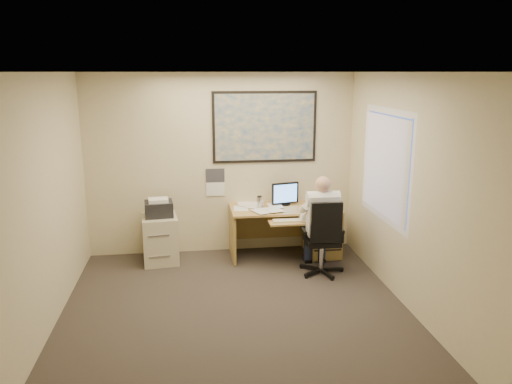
{
  "coord_description": "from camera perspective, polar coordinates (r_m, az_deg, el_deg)",
  "views": [
    {
      "loc": [
        -0.49,
        -5.11,
        2.7
      ],
      "look_at": [
        0.39,
        1.3,
        1.14
      ],
      "focal_mm": 35.0,
      "sensor_mm": 36.0,
      "label": 1
    }
  ],
  "objects": [
    {
      "name": "window_blinds",
      "position": [
        6.5,
        14.57,
        2.95
      ],
      "size": [
        0.06,
        1.4,
        1.3
      ],
      "primitive_type": null,
      "color": "white",
      "rests_on": "room_shell"
    },
    {
      "name": "office_chair",
      "position": [
        6.89,
        7.61,
        -6.87
      ],
      "size": [
        0.65,
        0.65,
        1.06
      ],
      "rotation": [
        0.0,
        0.0,
        -0.04
      ],
      "color": "black",
      "rests_on": "ground"
    },
    {
      "name": "desk",
      "position": [
        7.56,
        5.75,
        -3.91
      ],
      "size": [
        1.6,
        0.97,
        1.08
      ],
      "color": "tan",
      "rests_on": "ground"
    },
    {
      "name": "person",
      "position": [
        6.84,
        7.52,
        -3.76
      ],
      "size": [
        0.59,
        0.82,
        1.35
      ],
      "primitive_type": null,
      "rotation": [
        0.0,
        0.0,
        -0.02
      ],
      "color": "white",
      "rests_on": "office_chair"
    },
    {
      "name": "room_shell",
      "position": [
        5.31,
        -2.26,
        -1.18
      ],
      "size": [
        4.0,
        4.5,
        2.7
      ],
      "color": "#332D28",
      "rests_on": "ground"
    },
    {
      "name": "world_map",
      "position": [
        7.47,
        1.01,
        7.42
      ],
      "size": [
        1.56,
        0.03,
        1.06
      ],
      "primitive_type": "cube",
      "color": "#1E4C93",
      "rests_on": "room_shell"
    },
    {
      "name": "filing_cabinet",
      "position": [
        7.38,
        -10.92,
        -4.79
      ],
      "size": [
        0.55,
        0.63,
        0.95
      ],
      "rotation": [
        0.0,
        0.0,
        0.1
      ],
      "color": "beige",
      "rests_on": "ground"
    },
    {
      "name": "wall_calendar",
      "position": [
        7.53,
        -4.67,
        1.1
      ],
      "size": [
        0.28,
        0.01,
        0.42
      ],
      "primitive_type": "cube",
      "color": "white",
      "rests_on": "room_shell"
    }
  ]
}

